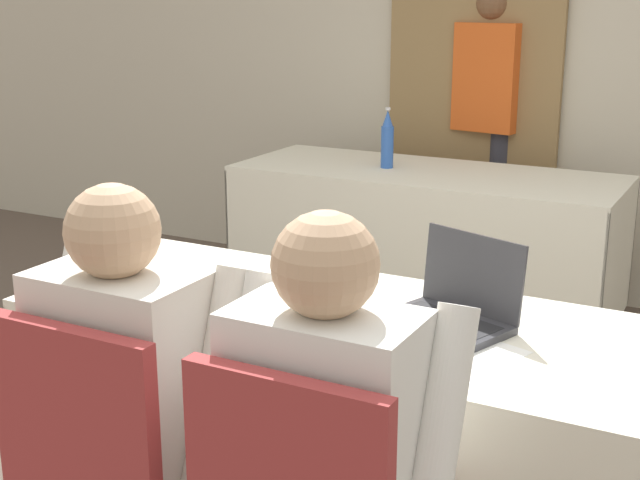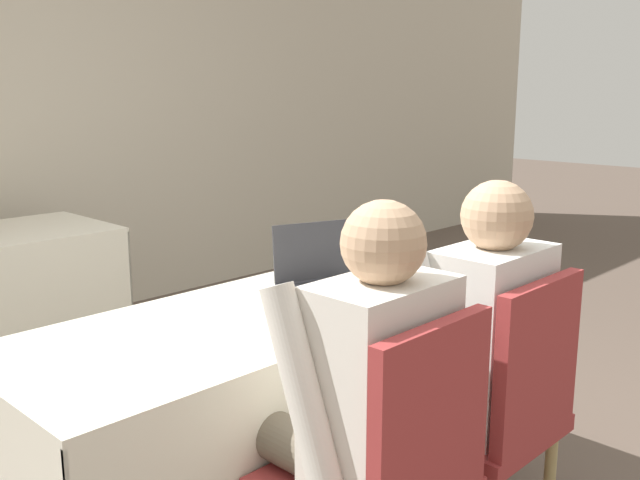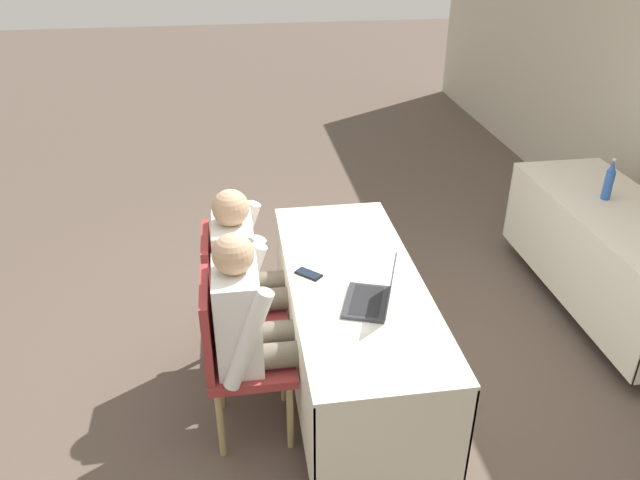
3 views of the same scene
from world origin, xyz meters
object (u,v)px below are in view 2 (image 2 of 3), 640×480
(chair_near_left, at_px, (387,473))
(chair_near_right, at_px, (495,409))
(cell_phone, at_px, (316,328))
(laptop, at_px, (323,277))
(person_white_shirt, at_px, (466,348))
(person_checkered_shirt, at_px, (356,399))

(chair_near_left, relative_size, chair_near_right, 1.00)
(cell_phone, distance_m, chair_near_left, 0.51)
(chair_near_right, bearing_deg, cell_phone, -52.80)
(laptop, xyz_separation_m, person_white_shirt, (-0.01, -0.60, -0.11))
(cell_phone, bearing_deg, laptop, 85.58)
(cell_phone, xyz_separation_m, chair_near_right, (0.32, -0.42, -0.23))
(person_white_shirt, bearing_deg, cell_phone, -44.67)
(laptop, distance_m, chair_near_right, 0.75)
(person_checkered_shirt, bearing_deg, chair_near_left, 90.00)
(chair_near_right, height_order, person_white_shirt, person_white_shirt)
(chair_near_left, xyz_separation_m, person_white_shirt, (0.49, 0.10, 0.16))
(cell_phone, relative_size, person_checkered_shirt, 0.13)
(chair_near_left, distance_m, person_white_shirt, 0.53)
(laptop, relative_size, cell_phone, 2.41)
(laptop, bearing_deg, person_checkered_shirt, -110.55)
(person_checkered_shirt, bearing_deg, cell_phone, -119.30)
(person_checkered_shirt, bearing_deg, person_white_shirt, -180.00)
(laptop, xyz_separation_m, chair_near_left, (-0.50, -0.70, -0.26))
(cell_phone, relative_size, chair_near_right, 0.17)
(chair_near_right, distance_m, person_white_shirt, 0.19)
(laptop, relative_size, chair_near_left, 0.40)
(cell_phone, xyz_separation_m, person_checkered_shirt, (-0.18, -0.31, -0.07))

